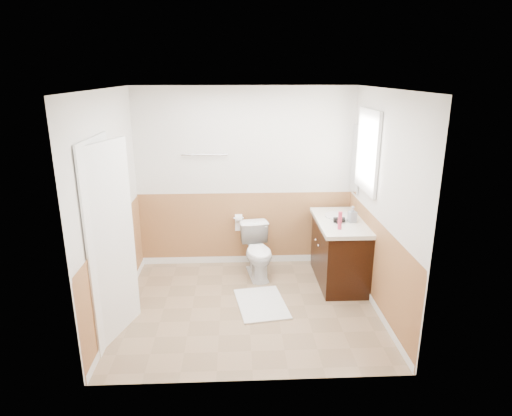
{
  "coord_description": "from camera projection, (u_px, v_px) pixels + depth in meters",
  "views": [
    {
      "loc": [
        -0.13,
        -4.61,
        2.66
      ],
      "look_at": [
        0.1,
        0.25,
        1.15
      ],
      "focal_mm": 30.7,
      "sensor_mm": 36.0,
      "label": 1
    }
  ],
  "objects": [
    {
      "name": "floor",
      "position": [
        249.0,
        307.0,
        5.19
      ],
      "size": [
        3.0,
        3.0,
        0.0
      ],
      "primitive_type": "plane",
      "color": "#8C7051",
      "rests_on": "ground"
    },
    {
      "name": "ceiling",
      "position": [
        247.0,
        89.0,
        4.45
      ],
      "size": [
        3.0,
        3.0,
        0.0
      ],
      "primitive_type": "plane",
      "rotation": [
        3.14,
        0.0,
        0.0
      ],
      "color": "white",
      "rests_on": "floor"
    },
    {
      "name": "wall_back",
      "position": [
        245.0,
        179.0,
        6.06
      ],
      "size": [
        3.0,
        0.0,
        3.0
      ],
      "primitive_type": "plane",
      "rotation": [
        1.57,
        0.0,
        0.0
      ],
      "color": "silver",
      "rests_on": "floor"
    },
    {
      "name": "wall_front",
      "position": [
        253.0,
        253.0,
        3.58
      ],
      "size": [
        3.0,
        0.0,
        3.0
      ],
      "primitive_type": "plane",
      "rotation": [
        -1.57,
        0.0,
        0.0
      ],
      "color": "silver",
      "rests_on": "floor"
    },
    {
      "name": "wall_left",
      "position": [
        110.0,
        208.0,
        4.75
      ],
      "size": [
        0.0,
        3.0,
        3.0
      ],
      "primitive_type": "plane",
      "rotation": [
        1.57,
        0.0,
        1.57
      ],
      "color": "silver",
      "rests_on": "floor"
    },
    {
      "name": "wall_right",
      "position": [
        382.0,
        204.0,
        4.89
      ],
      "size": [
        0.0,
        3.0,
        3.0
      ],
      "primitive_type": "plane",
      "rotation": [
        1.57,
        0.0,
        -1.57
      ],
      "color": "silver",
      "rests_on": "floor"
    },
    {
      "name": "wainscot_back",
      "position": [
        246.0,
        230.0,
        6.27
      ],
      "size": [
        3.0,
        0.0,
        3.0
      ],
      "primitive_type": "plane",
      "rotation": [
        1.57,
        0.0,
        0.0
      ],
      "color": "#BA804A",
      "rests_on": "floor"
    },
    {
      "name": "wainscot_front",
      "position": [
        253.0,
        331.0,
        3.81
      ],
      "size": [
        3.0,
        0.0,
        3.0
      ],
      "primitive_type": "plane",
      "rotation": [
        -1.57,
        0.0,
        0.0
      ],
      "color": "#BA804A",
      "rests_on": "floor"
    },
    {
      "name": "wainscot_left",
      "position": [
        118.0,
        271.0,
        4.97
      ],
      "size": [
        0.0,
        2.6,
        2.6
      ],
      "primitive_type": "plane",
      "rotation": [
        1.57,
        0.0,
        1.57
      ],
      "color": "#BA804A",
      "rests_on": "floor"
    },
    {
      "name": "wainscot_right",
      "position": [
        375.0,
        266.0,
        5.11
      ],
      "size": [
        0.0,
        2.6,
        2.6
      ],
      "primitive_type": "plane",
      "rotation": [
        1.57,
        0.0,
        -1.57
      ],
      "color": "#BA804A",
      "rests_on": "floor"
    },
    {
      "name": "toilet",
      "position": [
        258.0,
        251.0,
        5.9
      ],
      "size": [
        0.49,
        0.74,
        0.7
      ],
      "primitive_type": "imported",
      "rotation": [
        0.0,
        0.0,
        0.15
      ],
      "color": "white",
      "rests_on": "floor"
    },
    {
      "name": "bath_mat",
      "position": [
        261.0,
        304.0,
        5.24
      ],
      "size": [
        0.66,
        0.87,
        0.02
      ],
      "primitive_type": "cube",
      "rotation": [
        0.0,
        0.0,
        0.15
      ],
      "color": "white",
      "rests_on": "floor"
    },
    {
      "name": "vanity_cabinet",
      "position": [
        339.0,
        253.0,
        5.73
      ],
      "size": [
        0.55,
        1.1,
        0.8
      ],
      "primitive_type": "cube",
      "color": "black",
      "rests_on": "floor"
    },
    {
      "name": "vanity_knob_left",
      "position": [
        319.0,
        245.0,
        5.57
      ],
      "size": [
        0.03,
        0.03,
        0.03
      ],
      "primitive_type": "sphere",
      "color": "#BAB9C0",
      "rests_on": "vanity_cabinet"
    },
    {
      "name": "vanity_knob_right",
      "position": [
        316.0,
        240.0,
        5.76
      ],
      "size": [
        0.03,
        0.03,
        0.03
      ],
      "primitive_type": "sphere",
      "color": "silver",
      "rests_on": "vanity_cabinet"
    },
    {
      "name": "countertop",
      "position": [
        340.0,
        222.0,
        5.6
      ],
      "size": [
        0.6,
        1.15,
        0.05
      ],
      "primitive_type": "cube",
      "color": "silver",
      "rests_on": "vanity_cabinet"
    },
    {
      "name": "sink_basin",
      "position": [
        339.0,
        216.0,
        5.73
      ],
      "size": [
        0.36,
        0.36,
        0.02
      ],
      "primitive_type": "cylinder",
      "color": "silver",
      "rests_on": "countertop"
    },
    {
      "name": "faucet",
      "position": [
        353.0,
        211.0,
        5.72
      ],
      "size": [
        0.02,
        0.02,
        0.14
      ],
      "primitive_type": "cylinder",
      "color": "silver",
      "rests_on": "countertop"
    },
    {
      "name": "lotion_bottle",
      "position": [
        340.0,
        220.0,
        5.25
      ],
      "size": [
        0.05,
        0.05,
        0.22
      ],
      "primitive_type": "cylinder",
      "color": "#C5334F",
      "rests_on": "countertop"
    },
    {
      "name": "soap_dispenser",
      "position": [
        352.0,
        214.0,
        5.51
      ],
      "size": [
        0.11,
        0.11,
        0.2
      ],
      "primitive_type": "imported",
      "rotation": [
        0.0,
        0.0,
        0.22
      ],
      "color": "gray",
      "rests_on": "countertop"
    },
    {
      "name": "hair_dryer_body",
      "position": [
        339.0,
        220.0,
        5.51
      ],
      "size": [
        0.14,
        0.07,
        0.07
      ],
      "primitive_type": "cylinder",
      "rotation": [
        0.0,
        1.57,
        0.0
      ],
      "color": "black",
      "rests_on": "countertop"
    },
    {
      "name": "hair_dryer_handle",
      "position": [
        337.0,
        223.0,
        5.47
      ],
      "size": [
        0.03,
        0.03,
        0.07
      ],
      "primitive_type": "cylinder",
      "color": "black",
      "rests_on": "countertop"
    },
    {
      "name": "mirror_panel",
      "position": [
        356.0,
        159.0,
        5.85
      ],
      "size": [
        0.02,
        0.35,
        0.9
      ],
      "primitive_type": "cube",
      "color": "silver",
      "rests_on": "wall_right"
    },
    {
      "name": "window_frame",
      "position": [
        367.0,
        151.0,
        5.3
      ],
      "size": [
        0.04,
        0.8,
        1.0
      ],
      "primitive_type": "cube",
      "color": "white",
      "rests_on": "wall_right"
    },
    {
      "name": "window_glass",
      "position": [
        369.0,
        151.0,
        5.3
      ],
      "size": [
        0.01,
        0.7,
        0.9
      ],
      "primitive_type": "cube",
      "color": "white",
      "rests_on": "wall_right"
    },
    {
      "name": "door",
      "position": [
        110.0,
        243.0,
        4.39
      ],
      "size": [
        0.29,
        0.78,
        2.04
      ],
      "primitive_type": "cube",
      "rotation": [
        0.0,
        0.0,
        -0.31
      ],
      "color": "white",
      "rests_on": "wall_left"
    },
    {
      "name": "door_frame",
      "position": [
        103.0,
        242.0,
        4.39
      ],
      "size": [
        0.02,
        0.92,
        2.1
      ],
      "primitive_type": "cube",
      "color": "white",
      "rests_on": "wall_left"
    },
    {
      "name": "door_knob",
      "position": [
        125.0,
        238.0,
        4.73
      ],
      "size": [
        0.06,
        0.06,
        0.06
      ],
      "primitive_type": "sphere",
      "color": "silver",
      "rests_on": "door"
    },
    {
      "name": "towel_bar",
      "position": [
        204.0,
        155.0,
        5.88
      ],
      "size": [
        0.62,
        0.02,
        0.02
      ],
      "primitive_type": "cylinder",
      "rotation": [
        0.0,
        1.57,
        0.0
      ],
      "color": "silver",
      "rests_on": "wall_back"
    },
    {
      "name": "tp_holder_bar",
      "position": [
        239.0,
        218.0,
        6.15
      ],
      "size": [
        0.14,
        0.02,
        0.02
      ],
      "primitive_type": "cylinder",
      "rotation": [
        0.0,
        1.57,
        0.0
      ],
      "color": "silver",
      "rests_on": "wall_back"
    },
    {
      "name": "tp_roll",
      "position": [
        239.0,
        218.0,
        6.15
      ],
      "size": [
        0.1,
        0.11,
        0.11
      ],
      "primitive_type": "cylinder",
      "rotation": [
        0.0,
        1.57,
        0.0
      ],
      "color": "white",
      "rests_on": "tp_holder_bar"
    },
    {
      "name": "tp_sheet",
      "position": [
        239.0,
        225.0,
        6.18
      ],
      "size": [
        0.1,
        0.01,
        0.16
      ],
      "primitive_type": "cube",
      "color": "white",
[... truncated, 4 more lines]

